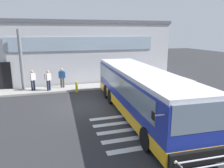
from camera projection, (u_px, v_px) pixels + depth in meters
The scene contains 10 objects.
ground_plane at pixel (86, 106), 14.40m from camera, with size 80.00×90.00×0.02m, color #2B2B2D.
bay_paint_stripes at pixel (139, 128), 11.05m from camera, with size 4.40×3.96×0.01m.
terminal_building at pixel (61, 49), 24.31m from camera, with size 21.03×13.80×5.88m.
boarding_curb at pixel (76, 88), 18.85m from camera, with size 23.23×2.00×0.15m, color #9E9B93.
entry_support_column at pixel (21, 60), 17.61m from camera, with size 0.28×0.28×4.90m, color slate.
bus_main_foreground at pixel (141, 93), 12.59m from camera, with size 3.53×11.85×2.70m.
passenger_near_column at pixel (33, 79), 17.55m from camera, with size 0.50×0.40×1.68m.
passenger_by_doorway at pixel (48, 79), 17.50m from camera, with size 0.52×0.50×1.68m.
passenger_at_curb_edge at pixel (62, 77), 18.49m from camera, with size 0.57×0.32×1.68m.
safety_bollard_yellow at pixel (77, 87), 17.62m from camera, with size 0.18×0.18×0.90m, color yellow.
Camera 1 is at (-2.26, -13.59, 4.79)m, focal length 34.64 mm.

